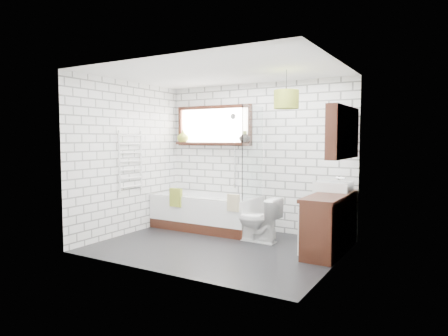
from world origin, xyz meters
The scene contains 22 objects.
floor centered at (0.00, 0.00, -0.01)m, with size 3.40×2.60×0.01m, color black.
ceiling centered at (0.00, 0.00, 2.50)m, with size 3.40×2.60×0.01m, color white.
wall_back centered at (0.00, 1.30, 1.25)m, with size 3.40×0.01×2.50m, color white.
wall_front centered at (0.00, -1.30, 1.25)m, with size 3.40×0.01×2.50m, color white.
wall_left centered at (-1.70, 0.00, 1.25)m, with size 0.01×2.60×2.50m, color white.
wall_right centered at (1.70, 0.00, 1.25)m, with size 0.01×2.60×2.50m, color white.
window centered at (-0.85, 1.26, 1.80)m, with size 1.52×0.16×0.68m, color black.
towel_radiator centered at (-1.66, 0.00, 1.20)m, with size 0.06×0.52×1.00m, color white.
mirror_cabinet centered at (1.62, 0.60, 1.65)m, with size 0.16×1.20×0.70m, color black.
shower_riser centered at (-0.40, 1.26, 1.35)m, with size 0.02×0.02×1.30m, color silver.
bathtub centered at (-0.77, 0.89, 0.30)m, with size 1.84×0.81×0.59m, color white.
shower_screen centered at (0.13, 0.89, 1.34)m, with size 0.02×0.72×1.50m, color white.
towel_green centered at (-1.11, 0.49, 0.57)m, with size 0.23×0.06×0.31m, color olive.
towel_beige centered at (0.00, 0.49, 0.57)m, with size 0.20×0.05×0.26m, color tan.
vanity centered at (1.48, 0.59, 0.40)m, with size 0.45×1.39×0.80m, color black.
basin centered at (1.42, 0.96, 0.87)m, with size 0.49×0.43×0.14m, color white.
tap centered at (1.58, 0.96, 0.93)m, with size 0.03×0.03×0.16m, color silver.
toilet centered at (0.38, 0.57, 0.34)m, with size 0.67×0.38×0.69m, color white.
vase_olive centered at (-1.50, 1.23, 1.59)m, with size 0.21×0.21×0.22m, color olive.
vase_dark centered at (-0.20, 1.23, 1.58)m, with size 0.18×0.18×0.19m, color black.
bottle centered at (-0.20, 1.23, 1.58)m, with size 0.06×0.06×0.20m, color olive.
pendant centered at (0.93, 0.29, 2.10)m, with size 0.34×0.34×0.25m, color olive.
Camera 1 is at (2.96, -4.86, 1.57)m, focal length 32.00 mm.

